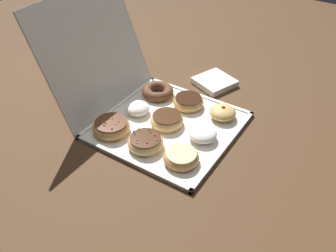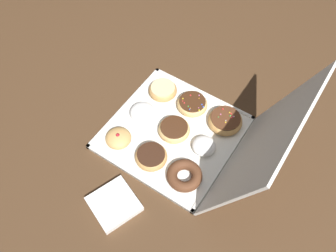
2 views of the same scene
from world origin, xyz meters
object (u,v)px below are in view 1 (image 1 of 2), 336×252
jelly_filled_donut_2 (223,113)px  sprinkle_donut_6 (111,127)px  glazed_ring_donut_0 (181,157)px  sprinkle_donut_3 (145,142)px  powdered_filled_donut_7 (138,108)px  donut_box (168,126)px  napkin_stack (214,82)px  chocolate_frosted_donut_5 (187,101)px  chocolate_cake_ring_donut_8 (158,91)px  powdered_filled_donut_1 (202,135)px  chocolate_frosted_donut_4 (167,120)px

jelly_filled_donut_2 → sprinkle_donut_6: 0.38m
glazed_ring_donut_0 → sprinkle_donut_3: (-0.00, 0.13, 0.00)m
sprinkle_donut_6 → powdered_filled_donut_7: size_ratio=1.51×
donut_box → powdered_filled_donut_7: powdered_filled_donut_7 is taller
donut_box → napkin_stack: (0.33, -0.01, 0.01)m
chocolate_frosted_donut_5 → chocolate_cake_ring_donut_8: (-0.00, 0.13, -0.00)m
powdered_filled_donut_1 → napkin_stack: bearing=20.7°
powdered_filled_donut_1 → jelly_filled_donut_2: bearing=-1.5°
jelly_filled_donut_2 → powdered_filled_donut_7: jelly_filled_donut_2 is taller
donut_box → sprinkle_donut_3: size_ratio=3.85×
donut_box → glazed_ring_donut_0: size_ratio=4.03×
powdered_filled_donut_1 → chocolate_cake_ring_donut_8: 0.29m
chocolate_frosted_donut_4 → chocolate_cake_ring_donut_8: size_ratio=0.96×
powdered_filled_donut_1 → chocolate_cake_ring_donut_8: powdered_filled_donut_1 is taller
sprinkle_donut_3 → napkin_stack: (0.46, -0.01, -0.02)m
powdered_filled_donut_1 → chocolate_frosted_donut_4: powdered_filled_donut_1 is taller
sprinkle_donut_3 → powdered_filled_donut_7: bearing=42.6°
glazed_ring_donut_0 → chocolate_cake_ring_donut_8: same height
chocolate_frosted_donut_5 → powdered_filled_donut_7: 0.18m
chocolate_frosted_donut_4 → chocolate_frosted_donut_5: chocolate_frosted_donut_4 is taller
chocolate_frosted_donut_4 → chocolate_cake_ring_donut_8: 0.18m
chocolate_frosted_donut_4 → chocolate_cake_ring_donut_8: (0.13, 0.12, -0.00)m
donut_box → chocolate_frosted_donut_5: (0.13, 0.00, 0.02)m
powdered_filled_donut_1 → chocolate_cake_ring_donut_8: (0.13, 0.26, -0.00)m
sprinkle_donut_3 → chocolate_frosted_donut_5: 0.26m
sprinkle_donut_6 → jelly_filled_donut_2: bearing=-45.4°
glazed_ring_donut_0 → chocolate_cake_ring_donut_8: size_ratio=0.92×
jelly_filled_donut_2 → powdered_filled_donut_7: size_ratio=1.10×
chocolate_frosted_donut_5 → powdered_filled_donut_7: powdered_filled_donut_7 is taller
powdered_filled_donut_1 → sprinkle_donut_6: 0.30m
glazed_ring_donut_0 → powdered_filled_donut_1: bearing=-1.4°
donut_box → glazed_ring_donut_0: 0.18m
powdered_filled_donut_7 → jelly_filled_donut_2: bearing=-63.0°
sprinkle_donut_6 → powdered_filled_donut_7: bearing=-4.5°
donut_box → napkin_stack: size_ratio=3.21×
sprinkle_donut_3 → chocolate_cake_ring_donut_8: bearing=25.9°
donut_box → jelly_filled_donut_2: 0.19m
glazed_ring_donut_0 → napkin_stack: (0.46, 0.12, -0.02)m
jelly_filled_donut_2 → powdered_filled_donut_7: bearing=117.0°
chocolate_frosted_donut_5 → sprinkle_donut_6: (-0.26, 0.13, 0.00)m
jelly_filled_donut_2 → sprinkle_donut_3: 0.30m
chocolate_frosted_donut_4 → powdered_filled_donut_7: (0.01, 0.12, 0.00)m
sprinkle_donut_3 → sprinkle_donut_6: size_ratio=0.92×
jelly_filled_donut_2 → donut_box: bearing=135.4°
powdered_filled_donut_1 → sprinkle_donut_3: 0.18m
sprinkle_donut_3 → powdered_filled_donut_7: size_ratio=1.38×
donut_box → napkin_stack: 0.33m
glazed_ring_donut_0 → donut_box: bearing=45.1°
chocolate_cake_ring_donut_8 → napkin_stack: bearing=-34.3°
sprinkle_donut_3 → chocolate_frosted_donut_4: sprinkle_donut_3 is taller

